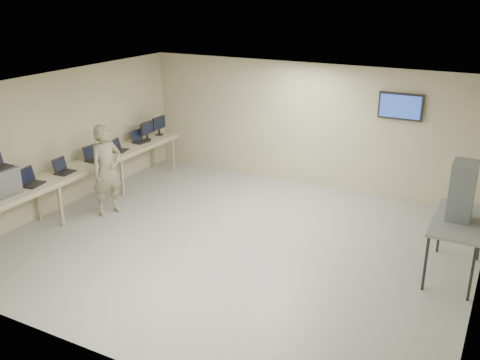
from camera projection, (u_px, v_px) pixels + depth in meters
The scene contains 13 objects.
room at pixel (238, 169), 9.18m from camera, with size 8.01×7.01×2.81m.
workbench at pixel (81, 170), 10.93m from camera, with size 0.76×6.00×0.90m.
equipment_box at pixel (3, 181), 9.35m from camera, with size 0.41×0.47×0.49m, color gray.
laptop_0 at pixel (30, 180), 9.88m from camera, with size 0.39×0.45×0.31m.
laptop_1 at pixel (63, 169), 10.51m from camera, with size 0.34×0.40×0.29m.
laptop_2 at pixel (94, 157), 11.26m from camera, with size 0.36×0.42×0.31m.
laptop_3 at pixel (119, 148), 11.91m from camera, with size 0.35×0.38×0.26m.
laptop_4 at pixel (139, 139), 12.56m from camera, with size 0.33×0.39×0.28m.
monitor_near at pixel (147, 129), 12.69m from camera, with size 0.19×0.43×0.43m.
monitor_far at pixel (159, 124), 13.09m from camera, with size 0.21×0.46×0.46m.
soldier at pixel (107, 170), 10.60m from camera, with size 0.67×0.44×1.84m, color gray.
side_table at pixel (459, 224), 8.30m from camera, with size 0.75×1.60×0.96m.
storage_bins at pixel (462, 191), 8.13m from camera, with size 0.36×0.40×0.94m.
Camera 1 is at (4.13, -7.61, 4.38)m, focal length 40.00 mm.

